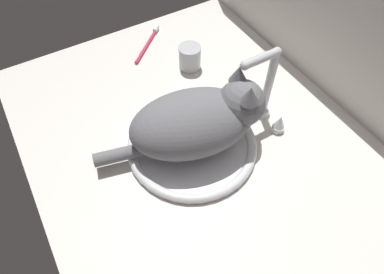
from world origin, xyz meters
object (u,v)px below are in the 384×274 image
at_px(faucet, 264,92).
at_px(toothbrush, 148,43).
at_px(cat, 202,120).
at_px(sink_basin, 192,144).
at_px(metal_jar, 190,57).

xyz_separation_m(faucet, toothbrush, (-0.41, -0.13, -0.08)).
distance_m(faucet, cat, 0.18).
distance_m(sink_basin, toothbrush, 0.42).
bearing_deg(toothbrush, cat, -7.87).
bearing_deg(cat, toothbrush, 172.13).
bearing_deg(toothbrush, metal_jar, 22.11).
distance_m(sink_basin, metal_jar, 0.29).
distance_m(cat, toothbrush, 0.43).
height_order(metal_jar, toothbrush, metal_jar).
height_order(faucet, toothbrush, faucet).
relative_size(cat, toothbrush, 2.82).
bearing_deg(metal_jar, cat, -24.81).
bearing_deg(sink_basin, toothbrush, 169.01).
bearing_deg(faucet, metal_jar, -166.24).
bearing_deg(cat, metal_jar, 155.19).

